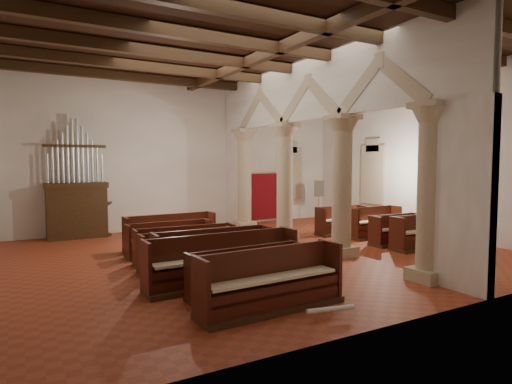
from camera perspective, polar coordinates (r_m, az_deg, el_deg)
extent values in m
plane|color=#963A20|center=(12.98, 0.75, -8.13)|extent=(14.00, 14.00, 0.00)
plane|color=#321D10|center=(13.11, 0.78, 18.45)|extent=(14.00, 14.00, 0.00)
cube|color=white|center=(18.13, -8.83, 4.81)|extent=(14.00, 0.02, 6.00)
cube|color=white|center=(8.09, 22.74, 5.61)|extent=(14.00, 0.02, 6.00)
cube|color=white|center=(17.30, 21.32, 4.63)|extent=(0.02, 12.00, 6.00)
cube|color=#BCA98C|center=(10.74, 21.91, -10.18)|extent=(0.75, 0.75, 0.30)
cylinder|color=#BCA98C|center=(10.46, 22.17, -0.57)|extent=(0.56, 0.56, 3.30)
cube|color=#BCA98C|center=(12.78, 11.27, -7.72)|extent=(0.75, 0.75, 0.30)
cylinder|color=#BCA98C|center=(12.54, 11.38, 0.36)|extent=(0.56, 0.56, 3.30)
cube|color=#BCA98C|center=(15.14, 3.81, -5.82)|extent=(0.75, 0.75, 0.30)
cylinder|color=#BCA98C|center=(14.93, 3.85, 1.00)|extent=(0.56, 0.56, 3.30)
cube|color=#BCA98C|center=(17.69, -1.53, -4.38)|extent=(0.75, 0.75, 0.30)
cylinder|color=#BCA98C|center=(17.52, -1.54, 1.45)|extent=(0.56, 0.56, 3.30)
cube|color=white|center=(13.88, 7.40, 13.53)|extent=(0.25, 11.90, 1.93)
cube|color=#34755B|center=(16.38, 25.26, 1.77)|extent=(0.03, 1.00, 2.20)
cube|color=#34755B|center=(18.98, 15.37, 2.26)|extent=(0.03, 1.00, 2.20)
cube|color=#34755B|center=(20.42, 4.48, 2.50)|extent=(1.00, 0.03, 2.20)
cube|color=#3A2712|center=(16.68, -22.77, -2.61)|extent=(2.00, 0.80, 1.80)
cube|color=#3A2712|center=(16.60, -22.87, 0.82)|extent=(2.10, 0.85, 0.20)
cube|color=#3D2413|center=(16.92, -19.75, -5.34)|extent=(0.57, 0.57, 0.10)
cube|color=#3D2413|center=(16.84, -19.79, -3.61)|extent=(0.28, 0.28, 1.14)
cube|color=#3D2413|center=(16.69, -19.79, -1.53)|extent=(0.61, 0.53, 0.20)
cube|color=maroon|center=(19.63, 0.92, -0.61)|extent=(1.60, 0.06, 2.10)
cylinder|color=gold|center=(19.56, 0.95, 2.60)|extent=(1.80, 0.04, 0.04)
cone|color=#3A2712|center=(19.71, 8.35, -3.85)|extent=(0.31, 0.31, 0.10)
cylinder|color=gold|center=(19.60, 8.37, -1.03)|extent=(0.04, 0.04, 2.05)
cylinder|color=gold|center=(19.54, 8.40, 1.72)|extent=(0.18, 0.59, 0.03)
cube|color=navy|center=(19.55, 8.43, 0.46)|extent=(0.46, 0.14, 0.73)
cube|color=navy|center=(8.78, 9.36, -12.40)|extent=(0.32, 0.27, 0.31)
cube|color=navy|center=(10.56, 9.08, -9.53)|extent=(0.35, 0.29, 0.33)
cube|color=navy|center=(12.15, 4.58, -7.82)|extent=(0.35, 0.31, 0.29)
cylinder|color=silver|center=(7.86, 9.91, -15.13)|extent=(0.90, 0.28, 0.09)
cylinder|color=white|center=(9.19, -7.60, -12.27)|extent=(0.88, 0.31, 0.09)
cube|color=#3A2712|center=(8.18, 2.12, -15.09)|extent=(2.94, 0.88, 0.11)
cube|color=#4B1410|center=(8.04, 2.34, -13.19)|extent=(2.78, 0.55, 0.49)
cube|color=#4B1410|center=(8.17, 1.41, -10.94)|extent=(2.76, 0.19, 1.03)
cube|color=#4B1410|center=(7.42, -7.59, -12.53)|extent=(0.10, 0.65, 1.03)
cube|color=#4B1410|center=(8.83, 10.06, -9.86)|extent=(0.10, 0.65, 1.03)
cube|color=beige|center=(7.97, 2.34, -11.33)|extent=(2.67, 0.50, 0.05)
cube|color=#3A2712|center=(9.07, -1.06, -13.20)|extent=(2.64, 0.78, 0.09)
cube|color=#502111|center=(8.96, -0.92, -11.73)|extent=(2.47, 0.50, 0.42)
cube|color=#502111|center=(9.08, -1.57, -10.00)|extent=(2.46, 0.19, 0.88)
cube|color=#502111|center=(8.45, -8.86, -11.12)|extent=(0.09, 0.56, 0.88)
cube|color=#502111|center=(9.60, 5.65, -9.25)|extent=(0.09, 0.56, 0.88)
cube|color=beige|center=(8.90, -0.92, -10.29)|extent=(2.37, 0.45, 0.05)
cube|color=#3A2712|center=(9.75, -4.28, -11.94)|extent=(3.55, 0.79, 0.11)
cube|color=#40180D|center=(9.62, -4.15, -10.31)|extent=(3.39, 0.46, 0.49)
cube|color=#40180D|center=(9.78, -4.79, -8.44)|extent=(3.39, 0.11, 1.03)
cube|color=#40180D|center=(9.05, -14.51, -9.58)|extent=(0.08, 0.65, 1.03)
cube|color=#40180D|center=(10.46, 4.37, -7.62)|extent=(0.08, 0.65, 1.03)
cube|color=beige|center=(9.56, -4.16, -8.73)|extent=(3.26, 0.42, 0.05)
cube|color=#3A2712|center=(10.47, -5.67, -10.82)|extent=(2.91, 0.83, 0.11)
cube|color=#491F0F|center=(10.35, -5.56, -9.31)|extent=(2.75, 0.50, 0.48)
cube|color=#491F0F|center=(10.52, -6.12, -7.61)|extent=(2.74, 0.15, 1.02)
cube|color=#491F0F|center=(9.90, -13.31, -8.43)|extent=(0.09, 0.64, 1.02)
cube|color=#491F0F|center=(10.99, 1.05, -7.08)|extent=(0.09, 0.64, 1.02)
cube|color=beige|center=(10.30, -5.57, -7.86)|extent=(2.64, 0.46, 0.05)
cube|color=#3A2712|center=(11.26, -8.91, -9.83)|extent=(2.56, 0.76, 0.09)
cube|color=#400F0D|center=(11.16, -8.84, -8.61)|extent=(2.40, 0.48, 0.42)
cube|color=#400F0D|center=(11.31, -9.23, -7.24)|extent=(2.39, 0.17, 0.88)
cube|color=#400F0D|center=(10.81, -15.16, -7.85)|extent=(0.09, 0.56, 0.88)
cube|color=#400F0D|center=(11.65, -3.23, -6.86)|extent=(0.09, 0.56, 0.88)
cube|color=beige|center=(11.11, -8.85, -7.44)|extent=(2.30, 0.44, 0.05)
cube|color=#3A2712|center=(12.09, -9.34, -8.87)|extent=(2.82, 0.77, 0.09)
cube|color=#4F2110|center=(11.99, -9.28, -7.75)|extent=(2.65, 0.48, 0.41)
cube|color=#4F2110|center=(12.15, -9.63, -6.50)|extent=(2.64, 0.18, 0.87)
cube|color=#4F2110|center=(11.63, -15.76, -7.07)|extent=(0.09, 0.55, 0.87)
cube|color=#4F2110|center=(12.53, -3.50, -6.13)|extent=(0.09, 0.55, 0.87)
cube|color=beige|center=(11.95, -9.29, -6.67)|extent=(2.55, 0.44, 0.05)
cube|color=#3A2712|center=(12.98, -11.44, -8.01)|extent=(2.51, 0.71, 0.09)
cube|color=#471B0F|center=(12.88, -11.39, -6.94)|extent=(2.35, 0.42, 0.42)
cube|color=#471B0F|center=(13.04, -11.70, -5.77)|extent=(2.34, 0.12, 0.88)
cube|color=#471B0F|center=(12.59, -16.78, -6.21)|extent=(0.08, 0.56, 0.88)
cube|color=#471B0F|center=(13.32, -6.51, -5.51)|extent=(0.08, 0.56, 0.88)
cube|color=beige|center=(12.84, -11.41, -5.92)|extent=(2.26, 0.38, 0.05)
cube|color=#3A2712|center=(13.84, -11.27, -7.23)|extent=(2.88, 0.83, 0.10)
cube|color=#480F10|center=(13.74, -11.22, -6.10)|extent=(2.72, 0.52, 0.47)
cube|color=#480F10|center=(13.92, -11.54, -4.89)|extent=(2.71, 0.17, 0.99)
cube|color=#480F10|center=(13.41, -17.03, -5.33)|extent=(0.10, 0.62, 0.99)
cube|color=#480F10|center=(14.25, -5.98, -4.62)|extent=(0.10, 0.62, 0.99)
cube|color=beige|center=(13.70, -11.24, -5.03)|extent=(2.61, 0.47, 0.05)
cube|color=#3A2712|center=(14.37, 20.74, -7.00)|extent=(1.82, 0.79, 0.10)
cube|color=#4B2110|center=(14.28, 20.93, -5.92)|extent=(1.66, 0.47, 0.46)
cube|color=#4B2110|center=(14.39, 20.23, -4.80)|extent=(1.64, 0.14, 0.97)
cube|color=#4B2110|center=(13.65, 18.40, -5.23)|extent=(0.10, 0.62, 0.97)
cube|color=#4B2110|center=(14.95, 22.85, -4.55)|extent=(0.10, 0.62, 0.97)
cube|color=beige|center=(14.24, 20.95, -4.91)|extent=(1.59, 0.43, 0.05)
cube|color=#3A2712|center=(15.02, 18.19, -6.48)|extent=(1.96, 0.70, 0.09)
cube|color=#411D0D|center=(14.95, 18.35, -5.53)|extent=(1.81, 0.42, 0.43)
cube|color=#411D0D|center=(15.06, 17.75, -4.53)|extent=(1.80, 0.11, 0.90)
cube|color=#411D0D|center=(14.28, 15.63, -4.95)|extent=(0.08, 0.57, 0.90)
cube|color=#411D0D|center=(15.66, 20.51, -4.28)|extent=(0.08, 0.57, 0.90)
cube|color=beige|center=(14.91, 18.37, -4.63)|extent=(1.73, 0.38, 0.05)
cube|color=#3A2712|center=(16.13, 15.48, -5.69)|extent=(2.13, 0.75, 0.11)
cube|color=#4A110F|center=(16.05, 15.63, -4.69)|extent=(1.98, 0.43, 0.48)
cube|color=#4A110F|center=(16.18, 15.04, -3.66)|extent=(1.98, 0.08, 1.01)
cube|color=#4A110F|center=(15.36, 12.73, -4.03)|extent=(0.08, 0.64, 1.01)
cube|color=#4A110F|center=(16.80, 17.96, -3.44)|extent=(0.08, 0.64, 1.01)
cube|color=beige|center=(16.01, 15.65, -3.75)|extent=(1.90, 0.39, 0.05)
cube|color=#3A2712|center=(16.56, 11.24, -5.39)|extent=(1.99, 0.73, 0.10)
cube|color=#4C1410|center=(16.48, 11.37, -4.46)|extent=(1.84, 0.43, 0.46)
cube|color=#4C1410|center=(16.62, 10.86, -3.50)|extent=(1.83, 0.09, 0.96)
cube|color=#4C1410|center=(15.89, 8.60, -3.81)|extent=(0.08, 0.61, 0.96)
cube|color=#4C1410|center=(17.13, 13.65, -3.32)|extent=(0.08, 0.61, 0.96)
cube|color=beige|center=(16.44, 11.38, -3.58)|extent=(1.76, 0.39, 0.05)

